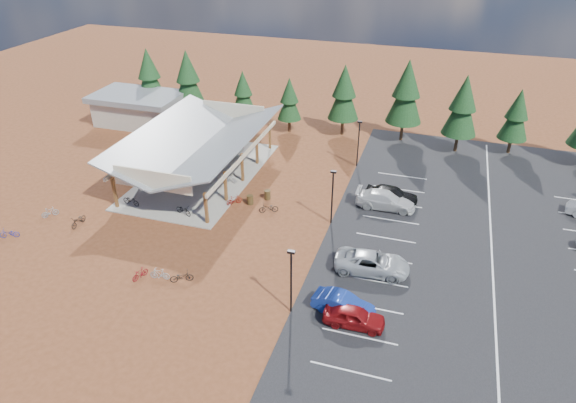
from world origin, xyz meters
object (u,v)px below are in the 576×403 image
(bike_3, at_px, (204,140))
(bike_11, at_px, (140,274))
(bike_pavilion, at_px, (199,141))
(outbuilding, at_px, (139,108))
(bike_1, at_px, (175,173))
(bike_2, at_px, (183,159))
(lamp_post_0, at_px, (291,277))
(bike_10, at_px, (9,233))
(trash_bin_0, at_px, (250,200))
(car_2, at_px, (372,263))
(car_4, at_px, (391,195))
(trash_bin_1, at_px, (267,195))
(bike_15, at_px, (234,200))
(bike_6, at_px, (213,166))
(bike_12, at_px, (182,277))
(car_1, at_px, (343,304))
(bike_9, at_px, (50,212))
(bike_13, at_px, (160,274))
(bike_7, at_px, (237,144))
(bike_0, at_px, (131,200))
(bike_8, at_px, (78,221))
(car_3, at_px, (386,200))
(bike_4, at_px, (183,210))
(bike_5, at_px, (230,179))
(bike_16, at_px, (269,208))
(car_0, at_px, (354,317))
(lamp_post_2, at_px, (358,140))

(bike_3, bearing_deg, bike_11, 175.90)
(bike_pavilion, height_order, outbuilding, bike_pavilion)
(bike_1, bearing_deg, bike_2, 0.20)
(lamp_post_0, relative_size, bike_10, 3.20)
(trash_bin_0, height_order, car_2, car_2)
(car_4, bearing_deg, trash_bin_1, 107.45)
(bike_3, relative_size, bike_15, 1.03)
(bike_6, bearing_deg, bike_12, -158.18)
(bike_1, xyz_separation_m, bike_3, (-1.02, 8.86, -0.07))
(bike_12, relative_size, car_1, 0.40)
(bike_1, relative_size, bike_10, 1.15)
(bike_9, relative_size, bike_13, 0.96)
(lamp_post_0, height_order, bike_7, lamp_post_0)
(trash_bin_1, relative_size, car_2, 0.16)
(bike_0, distance_m, bike_8, 5.03)
(bike_13, bearing_deg, bike_pavilion, -172.37)
(trash_bin_0, bearing_deg, trash_bin_1, 48.39)
(lamp_post_0, height_order, car_3, lamp_post_0)
(outbuilding, height_order, bike_11, outbuilding)
(bike_0, bearing_deg, outbuilding, 38.60)
(lamp_post_0, distance_m, bike_0, 20.84)
(bike_1, relative_size, car_3, 0.34)
(bike_6, bearing_deg, bike_13, -163.55)
(outbuilding, xyz_separation_m, bike_2, (10.86, -9.09, -1.44))
(trash_bin_1, distance_m, bike_13, 14.37)
(bike_4, height_order, bike_12, bike_4)
(bike_4, distance_m, car_4, 19.33)
(bike_5, relative_size, bike_13, 0.95)
(bike_10, relative_size, bike_12, 0.93)
(trash_bin_0, xyz_separation_m, car_1, (11.49, -12.02, 0.30))
(car_3, bearing_deg, bike_16, 111.00)
(bike_2, distance_m, car_4, 22.78)
(bike_11, xyz_separation_m, car_3, (16.09, 16.00, 0.39))
(bike_11, height_order, car_4, car_4)
(bike_6, bearing_deg, bike_2, 83.36)
(bike_3, xyz_separation_m, car_3, (22.43, -8.29, 0.25))
(bike_7, distance_m, bike_16, 14.74)
(bike_6, height_order, bike_12, bike_6)
(bike_8, height_order, bike_13, bike_8)
(bike_16, relative_size, car_0, 0.43)
(bike_11, distance_m, bike_15, 12.61)
(lamp_post_0, distance_m, bike_8, 21.75)
(bike_1, xyz_separation_m, bike_12, (8.47, -14.84, -0.20))
(bike_9, height_order, car_3, car_3)
(bike_13, distance_m, car_1, 13.92)
(car_2, bearing_deg, bike_12, 108.53)
(car_0, height_order, car_1, car_1)
(bike_4, bearing_deg, bike_12, -135.30)
(lamp_post_2, height_order, bike_4, lamp_post_2)
(lamp_post_0, distance_m, bike_10, 25.57)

